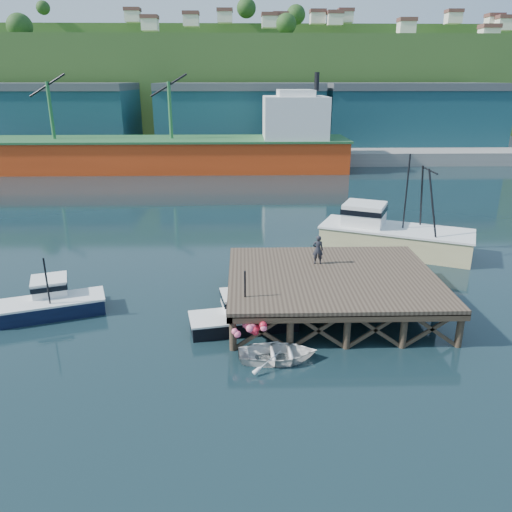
{
  "coord_description": "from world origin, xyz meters",
  "views": [
    {
      "loc": [
        0.36,
        -26.75,
        12.82
      ],
      "look_at": [
        1.13,
        2.0,
        2.59
      ],
      "focal_mm": 35.0,
      "sensor_mm": 36.0,
      "label": 1
    }
  ],
  "objects_px": {
    "trawler": "(392,233)",
    "dinghy": "(278,353)",
    "boat_navy": "(51,301)",
    "boat_black": "(242,315)",
    "dockworker": "(318,250)"
  },
  "relations": [
    {
      "from": "trawler",
      "to": "dockworker",
      "type": "relative_size",
      "value": 6.69
    },
    {
      "from": "dockworker",
      "to": "boat_black",
      "type": "bearing_deg",
      "value": 45.19
    },
    {
      "from": "boat_navy",
      "to": "dinghy",
      "type": "distance_m",
      "value": 13.89
    },
    {
      "from": "dinghy",
      "to": "trawler",
      "type": "bearing_deg",
      "value": -34.85
    },
    {
      "from": "boat_navy",
      "to": "trawler",
      "type": "xyz_separation_m",
      "value": [
        22.72,
        10.29,
        0.83
      ]
    },
    {
      "from": "boat_black",
      "to": "dockworker",
      "type": "distance_m",
      "value": 6.59
    },
    {
      "from": "boat_black",
      "to": "dockworker",
      "type": "xyz_separation_m",
      "value": [
        4.62,
        4.06,
        2.37
      ]
    },
    {
      "from": "boat_navy",
      "to": "boat_black",
      "type": "height_order",
      "value": "boat_navy"
    },
    {
      "from": "boat_black",
      "to": "dinghy",
      "type": "distance_m",
      "value": 3.98
    },
    {
      "from": "boat_black",
      "to": "dockworker",
      "type": "bearing_deg",
      "value": 30.57
    },
    {
      "from": "boat_black",
      "to": "trawler",
      "type": "xyz_separation_m",
      "value": [
        11.69,
        12.24,
        0.92
      ]
    },
    {
      "from": "boat_navy",
      "to": "dockworker",
      "type": "bearing_deg",
      "value": -10.89
    },
    {
      "from": "boat_navy",
      "to": "trawler",
      "type": "distance_m",
      "value": 24.95
    },
    {
      "from": "trawler",
      "to": "dinghy",
      "type": "distance_m",
      "value": 18.75
    },
    {
      "from": "boat_navy",
      "to": "boat_black",
      "type": "distance_m",
      "value": 11.2
    }
  ]
}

